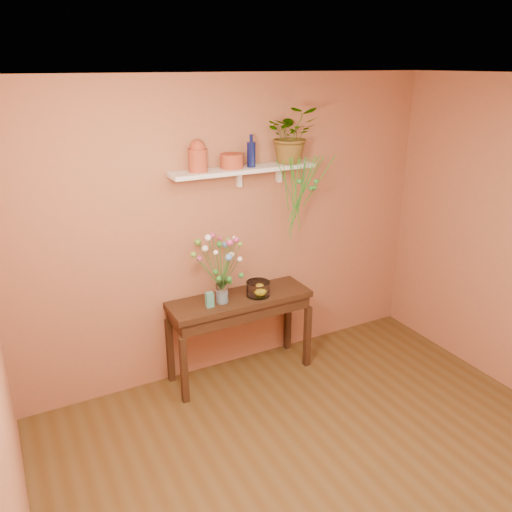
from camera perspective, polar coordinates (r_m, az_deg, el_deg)
name	(u,v)px	position (r m, az deg, el deg)	size (l,w,h in m)	color
room	(380,323)	(3.11, 13.52, -7.21)	(4.04, 4.04, 2.70)	#50391C
sideboard	(240,308)	(4.71, -1.78, -5.80)	(1.30, 0.42, 0.79)	#392114
wall_shelf	(245,170)	(4.44, -1.28, 9.51)	(1.30, 0.24, 0.19)	white
terracotta_jug	(198,157)	(4.25, -6.47, 10.87)	(0.20, 0.20, 0.26)	#B7462A
terracotta_pot	(232,161)	(4.39, -2.70, 10.47)	(0.20, 0.20, 0.12)	#B7462A
blue_bottle	(251,154)	(4.43, -0.53, 11.25)	(0.08, 0.08, 0.27)	#0A0F3F
spider_plant	(292,135)	(4.62, 3.99, 13.25)	(0.44, 0.38, 0.49)	#2E7B2B
plant_fronds	(304,186)	(4.57, 5.37, 7.67)	(0.56, 0.24, 0.76)	#2E7B2B
glass_vase	(222,292)	(4.52, -3.78, -4.05)	(0.11, 0.11, 0.22)	white
bouquet	(220,255)	(4.37, -3.99, 0.09)	(0.52, 0.51, 0.53)	#386B28
glass_bowl	(258,289)	(4.66, 0.23, -3.68)	(0.22, 0.22, 0.13)	white
lemon	(260,291)	(4.67, 0.40, -3.89)	(0.07, 0.07, 0.07)	yellow
carton	(210,300)	(4.46, -5.16, -4.85)	(0.07, 0.05, 0.13)	teal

